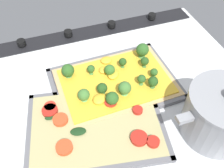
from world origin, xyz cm
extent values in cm
cube|color=silver|center=(0.00, 0.00, -1.50)|extent=(79.10, 63.88, 3.00)
cube|color=black|center=(0.00, -28.44, 0.40)|extent=(75.94, 7.00, 0.80)
cylinder|color=black|center=(-23.73, -28.44, 1.70)|extent=(2.80, 2.80, 1.80)
cylinder|color=black|center=(-7.91, -28.44, 1.70)|extent=(2.80, 2.80, 1.80)
cylinder|color=black|center=(7.91, -28.44, 1.70)|extent=(2.80, 2.80, 1.80)
cylinder|color=black|center=(23.73, -28.44, 1.70)|extent=(2.80, 2.80, 1.80)
cube|color=slate|center=(0.36, -2.01, 0.25)|extent=(35.49, 25.64, 0.50)
cube|color=slate|center=(0.71, -13.71, 0.65)|extent=(34.79, 2.24, 1.30)
cube|color=slate|center=(0.01, 9.69, 0.65)|extent=(34.79, 2.24, 1.30)
cube|color=slate|center=(-16.41, -2.51, 0.65)|extent=(1.94, 24.64, 1.30)
cube|color=slate|center=(17.14, -1.50, 0.65)|extent=(1.94, 24.64, 1.30)
cube|color=tan|center=(0.36, -2.01, 1.00)|extent=(33.02, 23.17, 1.00)
cube|color=gold|center=(0.36, -2.01, 1.70)|extent=(30.37, 20.87, 0.40)
cone|color=#427635|center=(-8.86, 3.54, 2.47)|extent=(1.55, 1.55, 1.15)
sphere|color=#264C1C|center=(-8.86, 3.54, 4.10)|extent=(2.82, 2.82, 2.82)
cone|color=#68AD54|center=(10.17, 1.80, 2.34)|extent=(1.76, 1.76, 0.88)
sphere|color=#427533|center=(10.17, 1.80, 3.98)|extent=(3.19, 3.19, 3.19)
cone|color=#427635|center=(4.96, 1.19, 2.40)|extent=(1.56, 1.56, 1.01)
sphere|color=#264C1C|center=(4.96, 1.19, 3.98)|extent=(2.84, 2.84, 2.84)
cone|color=#427635|center=(-10.01, -4.63, 2.54)|extent=(1.35, 1.35, 1.28)
sphere|color=#264C1C|center=(-10.01, -4.63, 4.10)|extent=(2.46, 2.46, 2.46)
cone|color=#5B9F46|center=(0.83, -4.78, 2.33)|extent=(1.69, 1.69, 0.86)
sphere|color=#386B28|center=(0.83, -4.78, 3.91)|extent=(3.07, 3.07, 3.07)
cone|color=#4D8B3F|center=(5.77, -6.89, 2.49)|extent=(1.23, 1.23, 1.19)
sphere|color=#2D5B23|center=(5.77, -6.89, 3.93)|extent=(2.24, 2.24, 2.24)
cone|color=#4D8B3F|center=(3.57, 5.42, 2.38)|extent=(1.87, 1.87, 0.96)
sphere|color=#2D5B23|center=(3.57, 5.42, 4.14)|extent=(3.40, 3.40, 3.40)
cone|color=#4D8B3F|center=(-10.86, -0.10, 2.36)|extent=(1.21, 1.21, 0.92)
sphere|color=#2D5B23|center=(-10.86, -0.10, 3.65)|extent=(2.21, 2.21, 2.21)
cone|color=#427635|center=(-3.83, -6.58, 2.51)|extent=(1.27, 1.27, 1.22)
sphere|color=#264C1C|center=(-3.83, -6.58, 3.98)|extent=(2.31, 2.31, 2.31)
cone|color=#4D8B3F|center=(-6.30, 1.59, 2.57)|extent=(1.28, 1.28, 1.33)
sphere|color=#2D5B23|center=(-6.30, 1.59, 4.11)|extent=(2.33, 2.33, 2.33)
cone|color=#4D8B3F|center=(12.18, -8.21, 2.32)|extent=(2.02, 2.02, 0.85)
sphere|color=#2D5B23|center=(12.18, -8.21, 4.13)|extent=(3.68, 3.68, 3.68)
cone|color=#68AD54|center=(-0.64, 3.32, 2.43)|extent=(1.96, 1.96, 1.06)
sphere|color=#427533|center=(-0.64, 3.32, 4.30)|extent=(3.57, 3.57, 3.57)
cone|color=#4D8B3F|center=(-11.09, -8.90, 2.59)|extent=(2.15, 2.15, 1.37)
sphere|color=#2D5B23|center=(-11.09, -8.90, 4.74)|extent=(3.90, 3.90, 3.90)
ellipsoid|color=gold|center=(0.41, -4.10, 2.51)|extent=(4.89, 5.11, 1.43)
ellipsoid|color=gold|center=(0.40, -10.46, 2.42)|extent=(3.78, 3.50, 1.22)
ellipsoid|color=gold|center=(6.37, 3.26, 2.50)|extent=(5.18, 5.02, 1.41)
ellipsoid|color=gold|center=(2.17, -6.87, 2.36)|extent=(3.42, 3.75, 1.07)
cube|color=slate|center=(9.47, 9.82, 0.25)|extent=(37.60, 29.89, 0.50)
cube|color=slate|center=(7.45, -1.57, 0.65)|extent=(33.56, 7.10, 1.30)
cube|color=slate|center=(-6.61, 12.68, 0.65)|extent=(5.44, 24.18, 1.30)
cube|color=slate|center=(25.56, 6.97, 0.65)|extent=(5.44, 24.18, 1.30)
cube|color=tan|center=(9.47, 9.82, 0.95)|extent=(34.82, 27.11, 0.90)
cylinder|color=#B22319|center=(19.49, 2.41, 1.90)|extent=(4.08, 4.08, 1.00)
cylinder|color=#D14723|center=(18.14, 13.82, 1.90)|extent=(3.95, 3.95, 1.00)
cylinder|color=red|center=(19.17, 1.11, 1.90)|extent=(3.08, 3.08, 1.00)
cylinder|color=#D14723|center=(17.48, 6.00, 1.90)|extent=(3.82, 3.82, 1.00)
cylinder|color=#B22319|center=(0.97, 17.20, 1.90)|extent=(4.12, 4.12, 1.00)
cylinder|color=#B22319|center=(-1.89, 9.61, 1.90)|extent=(2.63, 2.63, 1.00)
cylinder|color=#B22319|center=(-1.77, 19.17, 1.90)|extent=(3.07, 3.07, 1.00)
cylinder|color=red|center=(3.87, 4.98, 1.90)|extent=(3.39, 3.39, 1.00)
ellipsoid|color=#193819|center=(17.97, 13.44, 1.80)|extent=(3.56, 3.55, 0.60)
ellipsoid|color=#193819|center=(14.09, 10.68, 1.80)|extent=(4.30, 3.16, 0.60)
ellipsoid|color=#193819|center=(19.67, 4.27, 1.80)|extent=(2.98, 1.83, 0.60)
cylinder|color=gray|center=(-18.09, 19.84, 5.88)|extent=(16.84, 16.84, 11.75)
cube|color=gray|center=(-7.87, 19.84, 9.64)|extent=(3.60, 2.00, 1.20)
camera|label=1|loc=(16.90, 43.85, 54.96)|focal=40.69mm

